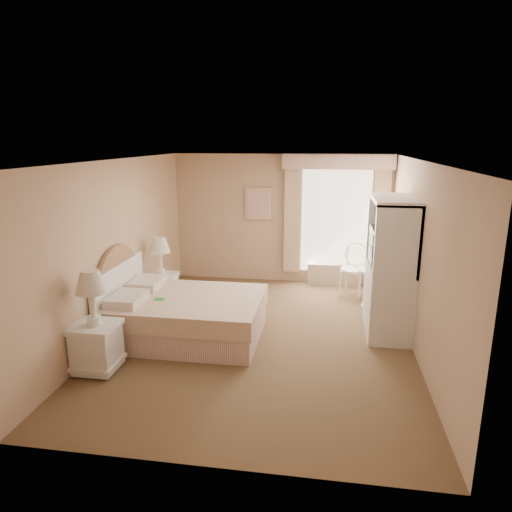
% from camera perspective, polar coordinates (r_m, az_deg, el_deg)
% --- Properties ---
extents(room, '(4.21, 5.51, 2.51)m').
position_cam_1_polar(room, '(6.29, 0.64, 0.39)').
color(room, brown).
rests_on(room, ground).
extents(window, '(2.05, 0.22, 2.51)m').
position_cam_1_polar(window, '(8.81, 9.94, 4.85)').
color(window, white).
rests_on(window, room).
extents(framed_art, '(0.52, 0.04, 0.62)m').
position_cam_1_polar(framed_art, '(8.93, 0.27, 6.56)').
color(framed_art, '#D7B384').
rests_on(framed_art, room).
extents(bed, '(2.10, 1.60, 1.42)m').
position_cam_1_polar(bed, '(6.66, -9.27, -7.18)').
color(bed, tan).
rests_on(bed, room).
extents(nightstand_near, '(0.52, 0.52, 1.26)m').
position_cam_1_polar(nightstand_near, '(5.93, -19.41, -9.23)').
color(nightstand_near, white).
rests_on(nightstand_near, room).
extents(nightstand_far, '(0.49, 0.49, 1.18)m').
position_cam_1_polar(nightstand_far, '(7.86, -11.76, -3.10)').
color(nightstand_far, white).
rests_on(nightstand_far, room).
extents(round_table, '(0.62, 0.62, 0.66)m').
position_cam_1_polar(round_table, '(7.93, 14.84, -3.19)').
color(round_table, white).
rests_on(round_table, room).
extents(cafe_chair, '(0.59, 0.59, 0.96)m').
position_cam_1_polar(cafe_chair, '(8.47, 12.22, -1.11)').
color(cafe_chair, white).
rests_on(cafe_chair, room).
extents(armoire, '(0.60, 1.20, 1.99)m').
position_cam_1_polar(armoire, '(6.88, 16.37, -2.63)').
color(armoire, white).
rests_on(armoire, room).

